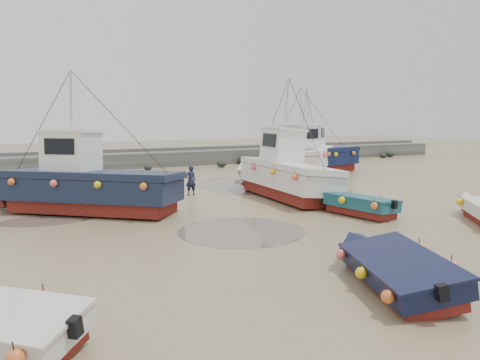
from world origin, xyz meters
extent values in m
plane|color=#96835B|center=(0.00, 0.00, 0.00)|extent=(120.00, 120.00, 0.00)
cube|color=#5F5F5A|center=(0.00, 22.00, 0.60)|extent=(60.00, 2.20, 1.20)
cube|color=#5F5F5A|center=(0.00, 23.21, 1.32)|extent=(60.00, 0.60, 0.25)
ellipsoid|color=black|center=(5.10, 19.02, 0.29)|extent=(0.84, 0.86, 0.51)
ellipsoid|color=black|center=(7.80, 20.56, 0.34)|extent=(0.98, 1.07, 0.72)
ellipsoid|color=black|center=(14.16, 19.54, 0.27)|extent=(0.78, 0.90, 0.59)
ellipsoid|color=black|center=(23.03, 19.80, 0.24)|extent=(0.68, 0.72, 0.52)
ellipsoid|color=black|center=(18.92, 19.27, 0.21)|extent=(0.60, 0.70, 0.31)
ellipsoid|color=black|center=(-5.07, 20.46, 0.35)|extent=(0.99, 0.80, 0.58)
ellipsoid|color=black|center=(12.19, 19.77, 0.19)|extent=(0.54, 0.46, 0.30)
ellipsoid|color=black|center=(9.69, 19.97, 0.21)|extent=(0.61, 0.47, 0.46)
ellipsoid|color=black|center=(24.28, 20.15, 0.32)|extent=(0.92, 0.97, 0.58)
ellipsoid|color=black|center=(-4.31, 20.27, 0.21)|extent=(0.61, 0.53, 0.32)
ellipsoid|color=black|center=(10.99, 20.60, 0.23)|extent=(0.67, 0.55, 0.43)
ellipsoid|color=black|center=(-9.17, 19.34, 0.38)|extent=(1.09, 0.88, 0.72)
ellipsoid|color=black|center=(-7.25, 19.65, 0.23)|extent=(0.65, 0.60, 0.37)
ellipsoid|color=black|center=(9.46, 19.39, 0.31)|extent=(0.88, 0.64, 0.62)
ellipsoid|color=black|center=(-0.92, 19.60, 0.22)|extent=(0.64, 0.62, 0.48)
ellipsoid|color=black|center=(7.84, 20.42, 0.19)|extent=(0.55, 0.45, 0.29)
cylinder|color=brown|center=(-2.61, -0.82, 0.00)|extent=(4.82, 4.82, 0.01)
cylinder|color=brown|center=(4.70, 1.66, 0.00)|extent=(4.00, 4.00, 0.01)
cylinder|color=brown|center=(-9.00, 4.28, 0.00)|extent=(3.80, 3.80, 0.01)
cylinder|color=brown|center=(2.46, 9.47, 0.00)|extent=(5.77, 5.77, 0.01)
cube|color=black|center=(-9.21, -8.04, 0.70)|extent=(0.28, 0.28, 0.35)
sphere|color=orange|center=(-10.16, -8.35, 0.63)|extent=(0.30, 0.30, 0.30)
sphere|color=orange|center=(-9.61, -6.53, 0.63)|extent=(0.30, 0.30, 0.30)
cube|color=maroon|center=(-1.53, -7.85, 0.15)|extent=(2.52, 3.86, 0.30)
cube|color=black|center=(-1.53, -7.85, 0.53)|extent=(2.85, 4.19, 0.45)
pyramid|color=black|center=(-0.80, -5.70, 0.98)|extent=(1.84, 1.22, 0.90)
cube|color=brown|center=(-1.53, -7.85, 0.69)|extent=(2.33, 3.50, 0.10)
cube|color=black|center=(-1.53, -7.85, 0.78)|extent=(2.94, 4.29, 0.07)
cube|color=black|center=(-2.18, -9.75, 0.70)|extent=(0.27, 0.24, 0.35)
cylinder|color=black|center=(-0.50, -4.82, 0.03)|extent=(0.68, 1.91, 0.04)
sphere|color=orange|center=(-2.94, -8.98, 0.63)|extent=(0.30, 0.30, 0.30)
sphere|color=orange|center=(-0.86, -8.88, 0.63)|extent=(0.30, 0.30, 0.30)
sphere|color=orange|center=(-2.45, -7.53, 0.63)|extent=(0.30, 0.30, 0.30)
sphere|color=orange|center=(-0.37, -7.44, 0.63)|extent=(0.30, 0.30, 0.30)
sphere|color=orange|center=(-1.95, -6.09, 0.63)|extent=(0.30, 0.30, 0.30)
cube|color=maroon|center=(3.20, -0.59, 0.15)|extent=(1.83, 3.04, 0.30)
cube|color=#164C59|center=(3.20, -0.59, 0.53)|extent=(2.08, 3.29, 0.45)
pyramid|color=#164C59|center=(2.75, 1.23, 0.98)|extent=(1.52, 1.03, 0.90)
cube|color=brown|center=(3.20, -0.59, 0.69)|extent=(1.70, 2.75, 0.10)
cube|color=#164C59|center=(3.20, -0.59, 0.78)|extent=(2.15, 3.37, 0.07)
cube|color=black|center=(3.59, -2.13, 0.70)|extent=(0.26, 0.23, 0.35)
cylinder|color=black|center=(2.56, 2.03, 0.03)|extent=(0.52, 1.95, 0.04)
sphere|color=orange|center=(2.70, -1.96, 0.63)|extent=(0.30, 0.30, 0.30)
sphere|color=orange|center=(4.09, -0.79, 0.63)|extent=(0.30, 0.30, 0.30)
sphere|color=orange|center=(2.31, -0.39, 0.63)|extent=(0.30, 0.30, 0.30)
sphere|color=orange|center=(3.71, 0.78, 0.63)|extent=(0.30, 0.30, 0.30)
pyramid|color=beige|center=(8.10, -2.36, 0.98)|extent=(1.58, 1.39, 0.90)
cylinder|color=black|center=(8.61, -1.61, 0.03)|extent=(1.16, 1.68, 0.04)
sphere|color=orange|center=(7.01, -2.49, 0.63)|extent=(0.30, 0.30, 0.30)
cube|color=maroon|center=(-7.12, 4.95, 0.28)|extent=(6.95, 6.06, 0.55)
cube|color=#141F36|center=(-7.12, 4.95, 1.02)|extent=(7.60, 6.69, 0.95)
pyramid|color=#141F36|center=(-10.54, 7.57, 1.72)|extent=(2.75, 2.98, 1.40)
cube|color=brown|center=(-7.12, 4.95, 1.54)|extent=(7.40, 6.50, 0.08)
cube|color=#141F36|center=(-7.12, 4.95, 1.68)|extent=(7.77, 6.83, 0.30)
cube|color=white|center=(-7.93, 5.57, 2.65)|extent=(2.72, 2.69, 1.70)
cube|color=white|center=(-7.93, 5.57, 3.56)|extent=(2.94, 2.91, 0.12)
cube|color=black|center=(-8.74, 6.19, 2.91)|extent=(1.00, 1.29, 0.68)
cylinder|color=#B7B7B2|center=(-7.93, 5.57, 4.92)|extent=(0.10, 0.10, 2.60)
sphere|color=#EC5A61|center=(-5.62, 1.98, 1.38)|extent=(0.30, 0.30, 0.30)
sphere|color=#EC5A61|center=(-4.65, 4.89, 1.38)|extent=(0.30, 0.30, 0.30)
sphere|color=#EC5A61|center=(-7.20, 3.19, 1.38)|extent=(0.30, 0.30, 0.30)
sphere|color=#EC5A61|center=(-6.24, 6.10, 1.38)|extent=(0.30, 0.30, 0.30)
sphere|color=#EC5A61|center=(-8.79, 4.40, 1.38)|extent=(0.30, 0.30, 0.30)
sphere|color=#EC5A61|center=(-7.82, 7.31, 1.38)|extent=(0.30, 0.30, 0.30)
sphere|color=#EC5A61|center=(-10.38, 5.62, 1.38)|extent=(0.30, 0.30, 0.30)
cube|color=maroon|center=(2.39, 4.24, 0.28)|extent=(2.06, 6.29, 0.55)
cube|color=silver|center=(2.39, 4.24, 1.02)|extent=(2.41, 6.76, 0.95)
pyramid|color=silver|center=(2.46, 8.14, 1.72)|extent=(2.32, 1.46, 1.40)
cube|color=brown|center=(2.39, 4.24, 1.54)|extent=(2.32, 6.60, 0.08)
cube|color=silver|center=(2.39, 4.24, 1.68)|extent=(2.46, 6.91, 0.30)
cube|color=white|center=(2.41, 5.15, 2.65)|extent=(1.64, 2.03, 1.70)
cube|color=white|center=(2.41, 5.15, 3.56)|extent=(1.77, 2.19, 0.12)
cube|color=black|center=(2.42, 6.17, 2.91)|extent=(1.37, 0.07, 0.68)
cylinder|color=#B7B7B2|center=(2.41, 5.15, 4.92)|extent=(0.10, 0.10, 2.60)
cylinder|color=black|center=(2.47, 9.25, 0.03)|extent=(0.10, 3.00, 0.05)
sphere|color=#EC5A61|center=(1.08, 1.58, 1.38)|extent=(0.30, 0.30, 0.30)
sphere|color=#EC5A61|center=(3.63, 2.61, 1.38)|extent=(0.30, 0.30, 0.30)
sphere|color=#EC5A61|center=(1.11, 3.72, 1.38)|extent=(0.30, 0.30, 0.30)
sphere|color=#EC5A61|center=(3.67, 4.75, 1.38)|extent=(0.30, 0.30, 0.30)
sphere|color=#EC5A61|center=(1.15, 5.86, 1.38)|extent=(0.30, 0.30, 0.30)
sphere|color=#EC5A61|center=(3.70, 6.89, 1.38)|extent=(0.30, 0.30, 0.30)
cube|color=maroon|center=(9.46, 12.34, 0.28)|extent=(7.18, 3.54, 0.55)
cube|color=#0C1637|center=(9.46, 12.34, 1.02)|extent=(7.75, 4.03, 0.95)
pyramid|color=#0C1637|center=(5.30, 11.54, 1.72)|extent=(1.91, 2.89, 1.40)
cube|color=brown|center=(9.46, 12.34, 1.54)|extent=(7.56, 3.89, 0.08)
cube|color=#0C1637|center=(9.46, 12.34, 1.68)|extent=(7.92, 4.11, 0.30)
cube|color=white|center=(8.47, 12.15, 2.65)|extent=(2.32, 2.22, 1.70)
cube|color=white|center=(8.47, 12.15, 3.56)|extent=(2.51, 2.39, 0.12)
cube|color=black|center=(7.47, 11.96, 2.91)|extent=(0.35, 1.57, 0.68)
cylinder|color=#B7B7B2|center=(8.47, 12.15, 4.92)|extent=(0.10, 0.10, 2.60)
cylinder|color=black|center=(4.17, 11.32, 0.03)|extent=(2.95, 0.62, 0.05)
sphere|color=#EC5A61|center=(12.62, 11.47, 1.38)|extent=(0.30, 0.30, 0.30)
sphere|color=#EC5A61|center=(11.10, 14.15, 1.38)|extent=(0.30, 0.30, 0.30)
sphere|color=#EC5A61|center=(10.70, 11.10, 1.38)|extent=(0.30, 0.30, 0.30)
sphere|color=#EC5A61|center=(9.18, 13.77, 1.38)|extent=(0.30, 0.30, 0.30)
sphere|color=#EC5A61|center=(8.78, 10.73, 1.38)|extent=(0.30, 0.30, 0.30)
sphere|color=#EC5A61|center=(7.26, 13.40, 1.38)|extent=(0.30, 0.30, 0.30)
sphere|color=#EC5A61|center=(6.86, 10.36, 1.38)|extent=(0.30, 0.30, 0.30)
cube|color=maroon|center=(9.06, 11.97, 0.28)|extent=(5.76, 5.73, 0.55)
cube|color=white|center=(9.06, 11.97, 1.02)|extent=(6.34, 6.31, 0.95)
pyramid|color=white|center=(11.69, 14.57, 1.72)|extent=(2.87, 2.88, 1.40)
cube|color=brown|center=(9.06, 11.97, 1.54)|extent=(6.17, 6.13, 0.08)
cube|color=white|center=(9.06, 11.97, 1.68)|extent=(6.48, 6.45, 0.30)
cube|color=white|center=(9.67, 12.57, 2.65)|extent=(2.72, 2.72, 1.70)
cube|color=white|center=(9.67, 12.57, 3.56)|extent=(2.94, 2.94, 0.12)
cube|color=black|center=(10.39, 13.29, 2.91)|extent=(1.14, 1.15, 0.68)
cylinder|color=#B7B7B2|center=(9.67, 12.57, 4.92)|extent=(0.10, 0.10, 2.60)
cylinder|color=black|center=(12.46, 15.33, 0.03)|extent=(2.17, 2.14, 0.05)
sphere|color=#EC5A61|center=(6.26, 11.23, 1.38)|extent=(0.30, 0.30, 0.30)
sphere|color=#EC5A61|center=(8.88, 9.77, 1.38)|extent=(0.30, 0.30, 0.30)
sphere|color=#EC5A61|center=(7.45, 12.41, 1.38)|extent=(0.30, 0.30, 0.30)
sphere|color=#EC5A61|center=(10.07, 10.94, 1.38)|extent=(0.30, 0.30, 0.30)
sphere|color=#EC5A61|center=(8.64, 13.58, 1.38)|extent=(0.30, 0.30, 0.30)
sphere|color=#EC5A61|center=(11.26, 12.12, 1.38)|extent=(0.30, 0.30, 0.30)
sphere|color=#EC5A61|center=(9.83, 14.76, 1.38)|extent=(0.30, 0.30, 0.30)
imported|color=#161B34|center=(-1.69, 7.40, 0.00)|extent=(0.60, 0.41, 1.60)
camera|label=1|loc=(-9.98, -16.21, 4.34)|focal=35.00mm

